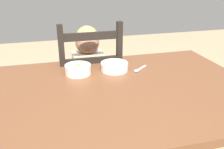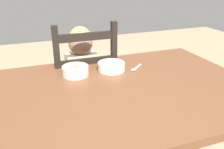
% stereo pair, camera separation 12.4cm
% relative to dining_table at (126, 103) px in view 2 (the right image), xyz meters
% --- Properties ---
extents(dining_table, '(1.39, 1.00, 0.76)m').
position_rel_dining_table_xyz_m(dining_table, '(0.00, 0.00, 0.00)').
color(dining_table, brown).
rests_on(dining_table, ground).
extents(dining_chair, '(0.42, 0.42, 1.03)m').
position_rel_dining_table_xyz_m(dining_chair, '(-0.10, 0.55, -0.18)').
color(dining_chair, black).
rests_on(dining_chair, ground).
extents(child_figure, '(0.32, 0.31, 0.98)m').
position_rel_dining_table_xyz_m(child_figure, '(-0.10, 0.54, -0.02)').
color(child_figure, beige).
rests_on(child_figure, ground).
extents(bowl_of_peas, '(0.17, 0.17, 0.05)m').
position_rel_dining_table_xyz_m(bowl_of_peas, '(0.01, 0.25, 0.12)').
color(bowl_of_peas, white).
rests_on(bowl_of_peas, dining_table).
extents(bowl_of_carrots, '(0.15, 0.15, 0.06)m').
position_rel_dining_table_xyz_m(bowl_of_carrots, '(-0.21, 0.25, 0.13)').
color(bowl_of_carrots, white).
rests_on(bowl_of_carrots, dining_table).
extents(spoon, '(0.12, 0.11, 0.01)m').
position_rel_dining_table_xyz_m(spoon, '(0.15, 0.21, 0.10)').
color(spoon, silver).
rests_on(spoon, dining_table).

